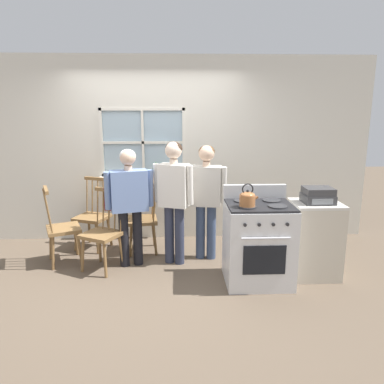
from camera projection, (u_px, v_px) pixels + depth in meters
name	position (u px, v px, depth m)	size (l,w,h in m)	color
ground_plane	(151.00, 276.00, 4.47)	(16.00, 16.00, 0.00)	brown
wall_back	(155.00, 150.00, 5.54)	(6.40, 0.16, 2.70)	silver
chair_by_window	(102.00, 234.00, 4.58)	(0.56, 0.55, 1.00)	olive
chair_near_wall	(144.00, 220.00, 5.15)	(0.45, 0.46, 1.00)	olive
chair_center_cluster	(93.00, 217.00, 5.28)	(0.54, 0.52, 1.00)	olive
chair_near_stove	(62.00, 229.00, 4.77)	(0.53, 0.54, 1.00)	olive
person_elderly_left	(129.00, 197.00, 4.60)	(0.61, 0.32, 1.48)	black
person_teen_center	(174.00, 191.00, 4.65)	(0.52, 0.32, 1.56)	#2D3347
person_adult_right	(206.00, 192.00, 4.81)	(0.54, 0.27, 1.50)	#384766
stove	(258.00, 242.00, 4.25)	(0.74, 0.68, 1.08)	silver
kettle	(247.00, 198.00, 3.99)	(0.21, 0.17, 0.25)	#A86638
potted_plant	(155.00, 171.00, 5.52)	(0.12, 0.12, 0.24)	#935B3D
handbag	(113.00, 200.00, 4.70)	(0.24, 0.25, 0.31)	maroon
side_counter	(314.00, 239.00, 4.41)	(0.55, 0.50, 0.90)	beige
stereo	(318.00, 195.00, 4.27)	(0.34, 0.29, 0.18)	#38383A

